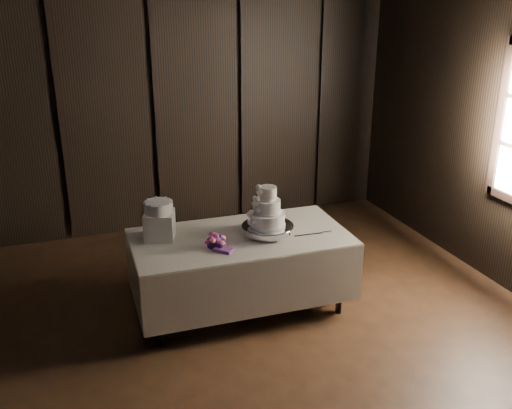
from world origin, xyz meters
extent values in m
cube|color=black|center=(0.00, 0.00, -0.02)|extent=(6.04, 7.04, 0.04)
cube|color=black|center=(0.00, 3.52, 1.50)|extent=(6.04, 0.04, 3.04)
cube|color=beige|center=(0.32, 1.21, 0.76)|extent=(2.00, 1.07, 0.01)
cube|color=white|center=(0.32, 1.21, 0.35)|extent=(1.84, 0.95, 0.71)
cylinder|color=silver|center=(0.56, 1.16, 0.81)|extent=(0.58, 0.58, 0.09)
cylinder|color=white|center=(0.56, 1.16, 0.91)|extent=(0.31, 0.31, 0.13)
cylinder|color=white|center=(0.56, 1.16, 1.04)|extent=(0.23, 0.23, 0.13)
cylinder|color=white|center=(0.56, 1.16, 1.16)|extent=(0.16, 0.16, 0.13)
cube|color=white|center=(-0.39, 1.41, 0.89)|extent=(0.33, 0.33, 0.25)
cylinder|color=white|center=(-0.39, 1.41, 1.06)|extent=(0.27, 0.27, 0.10)
cube|color=silver|center=(0.91, 1.01, 0.77)|extent=(0.37, 0.05, 0.01)
camera|label=1|loc=(-1.17, -3.36, 2.87)|focal=40.00mm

